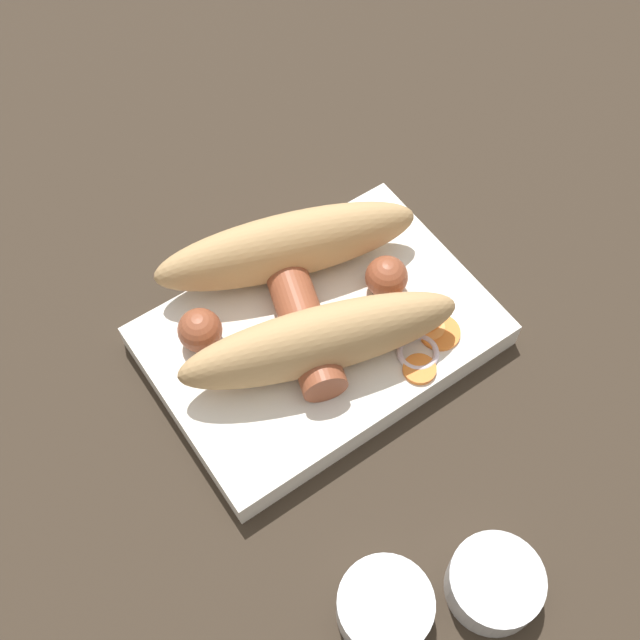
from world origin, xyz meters
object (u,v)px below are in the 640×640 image
object	(u,v)px
food_tray	(320,336)
sausage	(297,305)
bread_roll	(303,292)
condiment_cup_far	(494,584)
condiment_cup_near	(385,608)

from	to	relation	value
food_tray	sausage	bearing A→B (deg)	116.13
bread_roll	condiment_cup_far	world-z (taller)	bread_roll
bread_roll	condiment_cup_far	xyz separation A→B (m)	(-0.01, -0.21, -0.04)
sausage	condiment_cup_near	distance (m)	0.20
food_tray	sausage	size ratio (longest dim) A/B	1.45
food_tray	condiment_cup_near	size ratio (longest dim) A/B	4.07
sausage	condiment_cup_near	xyz separation A→B (m)	(-0.06, -0.18, -0.03)
food_tray	bread_roll	distance (m)	0.04
sausage	condiment_cup_near	bearing A→B (deg)	-109.27
condiment_cup_far	bread_roll	bearing A→B (deg)	87.40
food_tray	sausage	xyz separation A→B (m)	(-0.01, 0.02, 0.03)
bread_roll	sausage	world-z (taller)	bread_roll
bread_roll	condiment_cup_far	distance (m)	0.21
food_tray	condiment_cup_near	world-z (taller)	condiment_cup_near
food_tray	sausage	distance (m)	0.03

